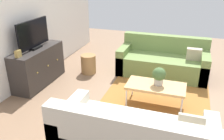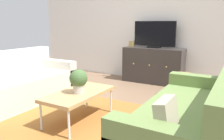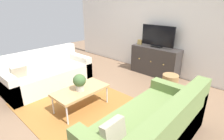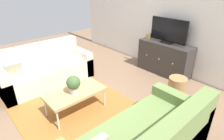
{
  "view_description": "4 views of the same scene",
  "coord_description": "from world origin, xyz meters",
  "px_view_note": "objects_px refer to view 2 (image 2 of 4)",
  "views": [
    {
      "loc": [
        -3.67,
        -0.59,
        2.23
      ],
      "look_at": [
        0.0,
        0.64,
        0.56
      ],
      "focal_mm": 37.73,
      "sensor_mm": 36.0,
      "label": 1
    },
    {
      "loc": [
        1.76,
        -2.38,
        1.28
      ],
      "look_at": [
        0.0,
        0.64,
        0.56
      ],
      "focal_mm": 36.17,
      "sensor_mm": 36.0,
      "label": 2
    },
    {
      "loc": [
        2.31,
        -1.86,
        1.88
      ],
      "look_at": [
        0.0,
        0.64,
        0.56
      ],
      "focal_mm": 28.1,
      "sensor_mm": 36.0,
      "label": 3
    },
    {
      "loc": [
        2.35,
        -1.48,
        2.09
      ],
      "look_at": [
        0.0,
        0.64,
        0.56
      ],
      "focal_mm": 29.77,
      "sensor_mm": 36.0,
      "label": 4
    }
  ],
  "objects_px": {
    "couch_right_side": "(197,124)",
    "potted_plant": "(79,80)",
    "flat_screen_tv": "(155,35)",
    "coffee_table": "(79,94)",
    "tv_console": "(153,65)",
    "mantel_clock": "(132,44)",
    "couch_left_side": "(14,85)",
    "wicker_basket": "(182,86)"
  },
  "relations": [
    {
      "from": "flat_screen_tv",
      "to": "potted_plant",
      "type": "bearing_deg",
      "value": -92.28
    },
    {
      "from": "wicker_basket",
      "to": "couch_left_side",
      "type": "bearing_deg",
      "value": -145.32
    },
    {
      "from": "couch_right_side",
      "to": "flat_screen_tv",
      "type": "distance_m",
      "value": 2.85
    },
    {
      "from": "couch_right_side",
      "to": "wicker_basket",
      "type": "xyz_separation_m",
      "value": [
        -0.53,
        1.62,
        -0.07
      ]
    },
    {
      "from": "couch_left_side",
      "to": "flat_screen_tv",
      "type": "relative_size",
      "value": 2.13
    },
    {
      "from": "couch_left_side",
      "to": "coffee_table",
      "type": "xyz_separation_m",
      "value": [
        1.4,
        -0.06,
        0.09
      ]
    },
    {
      "from": "coffee_table",
      "to": "tv_console",
      "type": "height_order",
      "value": "tv_console"
    },
    {
      "from": "tv_console",
      "to": "wicker_basket",
      "type": "distance_m",
      "value": 1.12
    },
    {
      "from": "coffee_table",
      "to": "wicker_basket",
      "type": "xyz_separation_m",
      "value": [
        0.94,
        1.68,
        -0.15
      ]
    },
    {
      "from": "tv_console",
      "to": "mantel_clock",
      "type": "xyz_separation_m",
      "value": [
        -0.53,
        0.0,
        0.45
      ]
    },
    {
      "from": "couch_right_side",
      "to": "tv_console",
      "type": "bearing_deg",
      "value": 119.5
    },
    {
      "from": "couch_right_side",
      "to": "potted_plant",
      "type": "height_order",
      "value": "couch_right_side"
    },
    {
      "from": "couch_right_side",
      "to": "couch_left_side",
      "type": "bearing_deg",
      "value": 180.0
    },
    {
      "from": "potted_plant",
      "to": "wicker_basket",
      "type": "relative_size",
      "value": 0.72
    },
    {
      "from": "couch_left_side",
      "to": "potted_plant",
      "type": "xyz_separation_m",
      "value": [
        1.43,
        -0.09,
        0.29
      ]
    },
    {
      "from": "flat_screen_tv",
      "to": "wicker_basket",
      "type": "xyz_separation_m",
      "value": [
        0.81,
        -0.78,
        -0.83
      ]
    },
    {
      "from": "couch_left_side",
      "to": "couch_right_side",
      "type": "relative_size",
      "value": 1.0
    },
    {
      "from": "flat_screen_tv",
      "to": "coffee_table",
      "type": "bearing_deg",
      "value": -93.01
    },
    {
      "from": "couch_left_side",
      "to": "coffee_table",
      "type": "distance_m",
      "value": 1.41
    },
    {
      "from": "couch_right_side",
      "to": "tv_console",
      "type": "distance_m",
      "value": 2.73
    },
    {
      "from": "potted_plant",
      "to": "flat_screen_tv",
      "type": "xyz_separation_m",
      "value": [
        0.1,
        2.49,
        0.47
      ]
    },
    {
      "from": "potted_plant",
      "to": "couch_left_side",
      "type": "bearing_deg",
      "value": 176.38
    },
    {
      "from": "coffee_table",
      "to": "tv_console",
      "type": "relative_size",
      "value": 0.77
    },
    {
      "from": "couch_left_side",
      "to": "potted_plant",
      "type": "bearing_deg",
      "value": -3.62
    },
    {
      "from": "flat_screen_tv",
      "to": "couch_right_side",
      "type": "bearing_deg",
      "value": -60.7
    },
    {
      "from": "potted_plant",
      "to": "flat_screen_tv",
      "type": "distance_m",
      "value": 2.53
    },
    {
      "from": "couch_left_side",
      "to": "mantel_clock",
      "type": "relative_size",
      "value": 14.9
    },
    {
      "from": "coffee_table",
      "to": "flat_screen_tv",
      "type": "height_order",
      "value": "flat_screen_tv"
    },
    {
      "from": "coffee_table",
      "to": "wicker_basket",
      "type": "distance_m",
      "value": 1.93
    },
    {
      "from": "coffee_table",
      "to": "potted_plant",
      "type": "relative_size",
      "value": 3.2
    },
    {
      "from": "mantel_clock",
      "to": "wicker_basket",
      "type": "xyz_separation_m",
      "value": [
        1.34,
        -0.76,
        -0.61
      ]
    },
    {
      "from": "couch_right_side",
      "to": "flat_screen_tv",
      "type": "height_order",
      "value": "flat_screen_tv"
    },
    {
      "from": "coffee_table",
      "to": "mantel_clock",
      "type": "relative_size",
      "value": 7.66
    },
    {
      "from": "tv_console",
      "to": "flat_screen_tv",
      "type": "distance_m",
      "value": 0.66
    },
    {
      "from": "potted_plant",
      "to": "wicker_basket",
      "type": "distance_m",
      "value": 1.97
    },
    {
      "from": "couch_right_side",
      "to": "coffee_table",
      "type": "distance_m",
      "value": 1.48
    },
    {
      "from": "tv_console",
      "to": "flat_screen_tv",
      "type": "xyz_separation_m",
      "value": [
        -0.0,
        0.02,
        0.66
      ]
    },
    {
      "from": "tv_console",
      "to": "coffee_table",
      "type": "bearing_deg",
      "value": -93.03
    },
    {
      "from": "couch_left_side",
      "to": "flat_screen_tv",
      "type": "height_order",
      "value": "flat_screen_tv"
    },
    {
      "from": "flat_screen_tv",
      "to": "wicker_basket",
      "type": "bearing_deg",
      "value": -43.79
    },
    {
      "from": "couch_right_side",
      "to": "wicker_basket",
      "type": "height_order",
      "value": "couch_right_side"
    },
    {
      "from": "mantel_clock",
      "to": "flat_screen_tv",
      "type": "bearing_deg",
      "value": 2.17
    }
  ]
}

